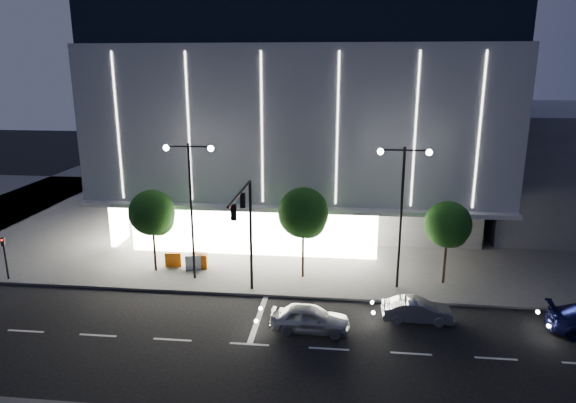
# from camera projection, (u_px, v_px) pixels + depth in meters

# --- Properties ---
(ground) EXTENTS (160.00, 160.00, 0.00)m
(ground) POSITION_uv_depth(u_px,v_px,m) (218.00, 327.00, 27.48)
(ground) COLOR black
(ground) RESTS_ON ground
(sidewalk_museum) EXTENTS (70.00, 40.00, 0.15)m
(sidewalk_museum) POSITION_uv_depth(u_px,v_px,m) (327.00, 209.00, 49.98)
(sidewalk_museum) COLOR #474747
(sidewalk_museum) RESTS_ON ground
(museum) EXTENTS (30.00, 25.80, 18.00)m
(museum) POSITION_uv_depth(u_px,v_px,m) (306.00, 115.00, 46.20)
(museum) COLOR #4C4C51
(museum) RESTS_ON ground
(annex_building) EXTENTS (16.00, 20.00, 10.00)m
(annex_building) POSITION_uv_depth(u_px,v_px,m) (560.00, 163.00, 46.50)
(annex_building) COLOR #4C4C51
(annex_building) RESTS_ON ground
(traffic_mast) EXTENTS (0.33, 5.89, 7.07)m
(traffic_mast) POSITION_uv_depth(u_px,v_px,m) (246.00, 220.00, 29.28)
(traffic_mast) COLOR black
(traffic_mast) RESTS_ON ground
(street_lamp_west) EXTENTS (3.16, 0.36, 9.00)m
(street_lamp_west) POSITION_uv_depth(u_px,v_px,m) (191.00, 192.00, 32.02)
(street_lamp_west) COLOR black
(street_lamp_west) RESTS_ON ground
(street_lamp_east) EXTENTS (3.16, 0.36, 9.00)m
(street_lamp_east) POSITION_uv_depth(u_px,v_px,m) (402.00, 197.00, 30.65)
(street_lamp_east) COLOR black
(street_lamp_east) RESTS_ON ground
(ped_signal_far) EXTENTS (0.22, 0.24, 3.00)m
(ped_signal_far) POSITION_uv_depth(u_px,v_px,m) (5.00, 254.00, 32.90)
(ped_signal_far) COLOR black
(ped_signal_far) RESTS_ON ground
(tree_left) EXTENTS (3.02, 3.02, 5.72)m
(tree_left) POSITION_uv_depth(u_px,v_px,m) (153.00, 215.00, 33.81)
(tree_left) COLOR black
(tree_left) RESTS_ON ground
(tree_mid) EXTENTS (3.25, 3.25, 6.15)m
(tree_mid) POSITION_uv_depth(u_px,v_px,m) (304.00, 215.00, 32.68)
(tree_mid) COLOR black
(tree_mid) RESTS_ON ground
(tree_right) EXTENTS (2.91, 2.91, 5.51)m
(tree_right) POSITION_uv_depth(u_px,v_px,m) (448.00, 227.00, 31.84)
(tree_right) COLOR black
(tree_right) RESTS_ON ground
(car_lead) EXTENTS (4.28, 1.86, 1.43)m
(car_lead) POSITION_uv_depth(u_px,v_px,m) (310.00, 318.00, 26.97)
(car_lead) COLOR #ACAFB4
(car_lead) RESTS_ON ground
(car_second) EXTENTS (3.83, 1.36, 1.26)m
(car_second) POSITION_uv_depth(u_px,v_px,m) (417.00, 310.00, 28.02)
(car_second) COLOR #A5A7AD
(car_second) RESTS_ON ground
(barrier_a) EXTENTS (1.12, 0.38, 1.00)m
(barrier_a) POSITION_uv_depth(u_px,v_px,m) (173.00, 260.00, 35.28)
(barrier_a) COLOR #DB600C
(barrier_a) RESTS_ON sidewalk_museum
(barrier_b) EXTENTS (1.13, 0.45, 1.00)m
(barrier_b) POSITION_uv_depth(u_px,v_px,m) (200.00, 259.00, 35.43)
(barrier_b) COLOR silver
(barrier_b) RESTS_ON sidewalk_museum
(barrier_c) EXTENTS (1.11, 0.30, 1.00)m
(barrier_c) POSITION_uv_depth(u_px,v_px,m) (200.00, 262.00, 34.92)
(barrier_c) COLOR orange
(barrier_c) RESTS_ON sidewalk_museum
(barrier_d) EXTENTS (1.13, 0.51, 1.00)m
(barrier_d) POSITION_uv_depth(u_px,v_px,m) (194.00, 262.00, 34.83)
(barrier_d) COLOR silver
(barrier_d) RESTS_ON sidewalk_museum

